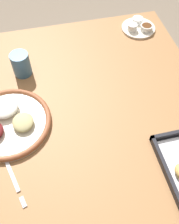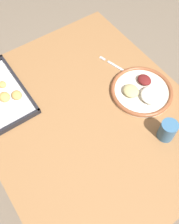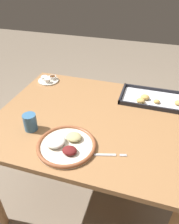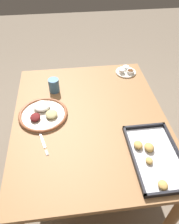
{
  "view_description": "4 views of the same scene",
  "coord_description": "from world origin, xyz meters",
  "px_view_note": "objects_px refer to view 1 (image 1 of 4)",
  "views": [
    {
      "loc": [
        0.51,
        -0.12,
        1.54
      ],
      "look_at": [
        -0.01,
        0.0,
        0.79
      ],
      "focal_mm": 42.0,
      "sensor_mm": 36.0,
      "label": 1
    },
    {
      "loc": [
        -0.53,
        0.36,
        1.8
      ],
      "look_at": [
        -0.01,
        0.0,
        0.79
      ],
      "focal_mm": 42.0,
      "sensor_mm": 36.0,
      "label": 2
    },
    {
      "loc": [
        0.3,
        -1.02,
        1.55
      ],
      "look_at": [
        -0.01,
        0.0,
        0.79
      ],
      "focal_mm": 35.0,
      "sensor_mm": 36.0,
      "label": 3
    },
    {
      "loc": [
        0.95,
        -0.12,
        1.72
      ],
      "look_at": [
        -0.01,
        0.0,
        0.79
      ],
      "focal_mm": 35.0,
      "sensor_mm": 36.0,
      "label": 4
    }
  ],
  "objects_px": {
    "drinking_cup": "(21,64)",
    "fork": "(12,174)",
    "dinner_plate": "(8,121)",
    "saucer_plate": "(139,27)"
  },
  "relations": [
    {
      "from": "dinner_plate",
      "to": "saucer_plate",
      "type": "distance_m",
      "value": 0.74
    },
    {
      "from": "dinner_plate",
      "to": "saucer_plate",
      "type": "xyz_separation_m",
      "value": [
        -0.4,
        0.63,
        0.0
      ]
    },
    {
      "from": "fork",
      "to": "drinking_cup",
      "type": "distance_m",
      "value": 0.44
    },
    {
      "from": "dinner_plate",
      "to": "fork",
      "type": "xyz_separation_m",
      "value": [
        0.2,
        -0.0,
        -0.01
      ]
    },
    {
      "from": "dinner_plate",
      "to": "fork",
      "type": "height_order",
      "value": "dinner_plate"
    },
    {
      "from": "dinner_plate",
      "to": "saucer_plate",
      "type": "relative_size",
      "value": 1.93
    },
    {
      "from": "saucer_plate",
      "to": "drinking_cup",
      "type": "relative_size",
      "value": 1.62
    },
    {
      "from": "fork",
      "to": "saucer_plate",
      "type": "xyz_separation_m",
      "value": [
        -0.6,
        0.63,
        0.01
      ]
    },
    {
      "from": "drinking_cup",
      "to": "fork",
      "type": "bearing_deg",
      "value": -9.66
    },
    {
      "from": "dinner_plate",
      "to": "drinking_cup",
      "type": "height_order",
      "value": "drinking_cup"
    }
  ]
}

